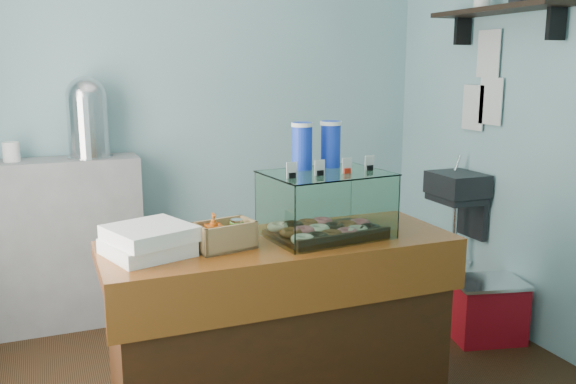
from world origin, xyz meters
name	(u,v)px	position (x,y,z in m)	size (l,w,h in m)	color
room_shell	(265,59)	(0.03, 0.01, 1.71)	(3.54, 3.04, 2.82)	#7DAFB6
counter	(281,331)	(0.00, -0.25, 0.46)	(1.60, 0.60, 0.90)	#3B1A0B
back_shelf	(62,244)	(-0.90, 1.32, 0.55)	(1.00, 0.32, 1.10)	#969698
display_case	(323,201)	(0.22, -0.23, 1.06)	(0.58, 0.45, 0.52)	black
condiment_crate	(224,236)	(-0.28, -0.29, 0.96)	(0.27, 0.20, 0.16)	tan
pastry_boxes	(148,240)	(-0.59, -0.25, 0.96)	(0.41, 0.40, 0.12)	white
coffee_urn	(87,115)	(-0.69, 1.32, 1.37)	(0.28, 0.28, 0.51)	silver
red_cooler	(486,309)	(1.51, 0.10, 0.19)	(0.50, 0.42, 0.38)	#A90D19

